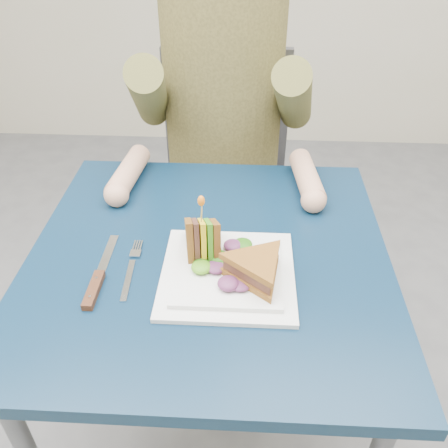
# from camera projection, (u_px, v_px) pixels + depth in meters

# --- Properties ---
(ground) EXTENTS (4.00, 4.00, 0.00)m
(ground) POSITION_uv_depth(u_px,v_px,m) (213.00, 438.00, 1.43)
(ground) COLOR #59595B
(ground) RESTS_ON ground
(table) EXTENTS (0.75, 0.75, 0.73)m
(table) POSITION_uv_depth(u_px,v_px,m) (209.00, 280.00, 1.04)
(table) COLOR black
(table) RESTS_ON ground
(chair) EXTENTS (0.42, 0.40, 0.93)m
(chair) POSITION_uv_depth(u_px,v_px,m) (225.00, 172.00, 1.63)
(chair) COLOR #47474C
(chair) RESTS_ON ground
(diner) EXTENTS (0.54, 0.59, 0.74)m
(diner) POSITION_uv_depth(u_px,v_px,m) (223.00, 76.00, 1.32)
(diner) COLOR #4D4623
(diner) RESTS_ON chair
(plate) EXTENTS (0.26, 0.26, 0.02)m
(plate) POSITION_uv_depth(u_px,v_px,m) (228.00, 272.00, 0.93)
(plate) COLOR white
(plate) RESTS_ON table
(sandwich_flat) EXTENTS (0.20, 0.20, 0.05)m
(sandwich_flat) POSITION_uv_depth(u_px,v_px,m) (257.00, 268.00, 0.88)
(sandwich_flat) COLOR brown
(sandwich_flat) RESTS_ON plate
(sandwich_upright) EXTENTS (0.09, 0.15, 0.15)m
(sandwich_upright) POSITION_uv_depth(u_px,v_px,m) (203.00, 239.00, 0.94)
(sandwich_upright) COLOR brown
(sandwich_upright) RESTS_ON plate
(fork) EXTENTS (0.02, 0.18, 0.01)m
(fork) POSITION_uv_depth(u_px,v_px,m) (131.00, 270.00, 0.94)
(fork) COLOR silver
(fork) RESTS_ON table
(knife) EXTENTS (0.02, 0.22, 0.02)m
(knife) POSITION_uv_depth(u_px,v_px,m) (96.00, 283.00, 0.91)
(knife) COLOR silver
(knife) RESTS_ON table
(toothpick) EXTENTS (0.01, 0.01, 0.06)m
(toothpick) POSITION_uv_depth(u_px,v_px,m) (202.00, 213.00, 0.90)
(toothpick) COLOR tan
(toothpick) RESTS_ON sandwich_upright
(toothpick_frill) EXTENTS (0.01, 0.01, 0.02)m
(toothpick_frill) POSITION_uv_depth(u_px,v_px,m) (201.00, 201.00, 0.88)
(toothpick_frill) COLOR orange
(toothpick_frill) RESTS_ON sandwich_upright
(lettuce_spill) EXTENTS (0.15, 0.13, 0.02)m
(lettuce_spill) POSITION_uv_depth(u_px,v_px,m) (231.00, 261.00, 0.92)
(lettuce_spill) COLOR #337A14
(lettuce_spill) RESTS_ON plate
(onion_ring) EXTENTS (0.04, 0.04, 0.02)m
(onion_ring) POSITION_uv_depth(u_px,v_px,m) (236.00, 261.00, 0.92)
(onion_ring) COLOR #9E4C7A
(onion_ring) RESTS_ON plate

